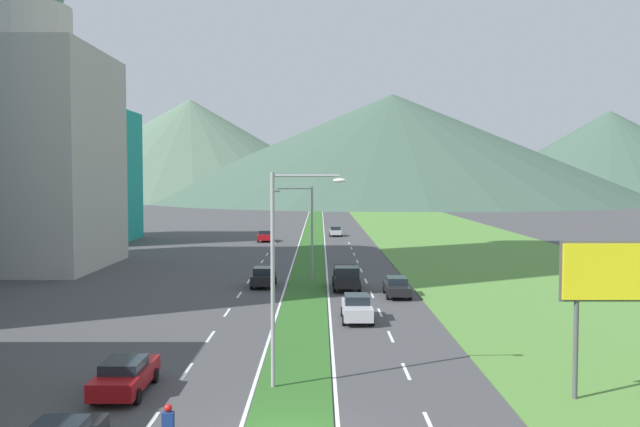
{
  "coord_description": "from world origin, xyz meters",
  "views": [
    {
      "loc": [
        1.1,
        -23.7,
        8.99
      ],
      "look_at": [
        1.29,
        34.95,
        5.96
      ],
      "focal_mm": 39.09,
      "sensor_mm": 36.0,
      "label": 1
    }
  ],
  "objects_px": {
    "street_lamp_near": "(279,264)",
    "car_6": "(333,231)",
    "billboard_roadside": "(610,281)",
    "car_4": "(261,277)",
    "car_5": "(395,287)",
    "car_0": "(355,308)",
    "car_3": "(123,375)",
    "street_lamp_mid": "(305,226)",
    "pickup_truck_0": "(344,277)",
    "car_1": "(263,236)"
  },
  "relations": [
    {
      "from": "street_lamp_near",
      "to": "car_6",
      "type": "relative_size",
      "value": 2.22
    },
    {
      "from": "street_lamp_near",
      "to": "car_5",
      "type": "bearing_deg",
      "value": 72.0
    },
    {
      "from": "billboard_roadside",
      "to": "car_4",
      "type": "distance_m",
      "value": 33.87
    },
    {
      "from": "street_lamp_near",
      "to": "billboard_roadside",
      "type": "bearing_deg",
      "value": -7.08
    },
    {
      "from": "billboard_roadside",
      "to": "car_3",
      "type": "bearing_deg",
      "value": 177.34
    },
    {
      "from": "car_5",
      "to": "street_lamp_mid",
      "type": "bearing_deg",
      "value": -138.58
    },
    {
      "from": "street_lamp_mid",
      "to": "car_0",
      "type": "relative_size",
      "value": 1.8
    },
    {
      "from": "billboard_roadside",
      "to": "car_1",
      "type": "height_order",
      "value": "billboard_roadside"
    },
    {
      "from": "car_4",
      "to": "car_6",
      "type": "relative_size",
      "value": 1.07
    },
    {
      "from": "street_lamp_near",
      "to": "billboard_roadside",
      "type": "xyz_separation_m",
      "value": [
        13.37,
        -1.66,
        -0.5
      ]
    },
    {
      "from": "street_lamp_near",
      "to": "car_0",
      "type": "xyz_separation_m",
      "value": [
        3.97,
        13.97,
        -4.52
      ]
    },
    {
      "from": "car_4",
      "to": "car_6",
      "type": "xyz_separation_m",
      "value": [
        7.06,
        49.62,
        -0.07
      ]
    },
    {
      "from": "car_3",
      "to": "pickup_truck_0",
      "type": "xyz_separation_m",
      "value": [
        10.24,
        26.9,
        0.22
      ]
    },
    {
      "from": "car_1",
      "to": "car_4",
      "type": "height_order",
      "value": "car_4"
    },
    {
      "from": "car_3",
      "to": "car_6",
      "type": "distance_m",
      "value": 78.76
    },
    {
      "from": "street_lamp_mid",
      "to": "pickup_truck_0",
      "type": "bearing_deg",
      "value": -55.49
    },
    {
      "from": "car_6",
      "to": "pickup_truck_0",
      "type": "height_order",
      "value": "pickup_truck_0"
    },
    {
      "from": "billboard_roadside",
      "to": "pickup_truck_0",
      "type": "distance_m",
      "value": 29.68
    },
    {
      "from": "billboard_roadside",
      "to": "car_0",
      "type": "distance_m",
      "value": 18.68
    },
    {
      "from": "car_1",
      "to": "street_lamp_near",
      "type": "bearing_deg",
      "value": -174.93
    },
    {
      "from": "billboard_roadside",
      "to": "car_5",
      "type": "relative_size",
      "value": 1.38
    },
    {
      "from": "car_6",
      "to": "car_5",
      "type": "bearing_deg",
      "value": 3.62
    },
    {
      "from": "street_lamp_mid",
      "to": "pickup_truck_0",
      "type": "height_order",
      "value": "street_lamp_mid"
    },
    {
      "from": "street_lamp_mid",
      "to": "car_1",
      "type": "distance_m",
      "value": 38.08
    },
    {
      "from": "car_4",
      "to": "car_6",
      "type": "bearing_deg",
      "value": -8.1
    },
    {
      "from": "car_3",
      "to": "car_6",
      "type": "height_order",
      "value": "car_6"
    },
    {
      "from": "car_0",
      "to": "car_3",
      "type": "distance_m",
      "value": 18.05
    },
    {
      "from": "street_lamp_mid",
      "to": "car_4",
      "type": "height_order",
      "value": "street_lamp_mid"
    },
    {
      "from": "car_3",
      "to": "street_lamp_near",
      "type": "bearing_deg",
      "value": -83.48
    },
    {
      "from": "car_4",
      "to": "pickup_truck_0",
      "type": "xyz_separation_m",
      "value": [
        6.79,
        -1.54,
        0.17
      ]
    },
    {
      "from": "car_0",
      "to": "car_4",
      "type": "bearing_deg",
      "value": -153.0
    },
    {
      "from": "car_0",
      "to": "car_6",
      "type": "distance_m",
      "value": 63.34
    },
    {
      "from": "street_lamp_near",
      "to": "car_6",
      "type": "distance_m",
      "value": 77.56
    },
    {
      "from": "car_3",
      "to": "pickup_truck_0",
      "type": "height_order",
      "value": "pickup_truck_0"
    },
    {
      "from": "street_lamp_mid",
      "to": "car_5",
      "type": "height_order",
      "value": "street_lamp_mid"
    },
    {
      "from": "street_lamp_mid",
      "to": "car_6",
      "type": "xyz_separation_m",
      "value": [
        3.49,
        46.47,
        -4.07
      ]
    },
    {
      "from": "car_0",
      "to": "pickup_truck_0",
      "type": "bearing_deg",
      "value": -179.03
    },
    {
      "from": "car_1",
      "to": "car_4",
      "type": "distance_m",
      "value": 40.55
    },
    {
      "from": "car_5",
      "to": "billboard_roadside",
      "type": "bearing_deg",
      "value": 13.47
    },
    {
      "from": "car_3",
      "to": "car_4",
      "type": "distance_m",
      "value": 28.65
    },
    {
      "from": "car_0",
      "to": "car_3",
      "type": "relative_size",
      "value": 0.95
    },
    {
      "from": "street_lamp_near",
      "to": "pickup_truck_0",
      "type": "bearing_deg",
      "value": 81.81
    },
    {
      "from": "billboard_roadside",
      "to": "car_5",
      "type": "xyz_separation_m",
      "value": [
        -5.9,
        24.65,
        -4.09
      ]
    },
    {
      "from": "street_lamp_near",
      "to": "car_1",
      "type": "distance_m",
      "value": 68.55
    },
    {
      "from": "car_6",
      "to": "car_0",
      "type": "bearing_deg",
      "value": -0.06
    },
    {
      "from": "street_lamp_mid",
      "to": "car_6",
      "type": "distance_m",
      "value": 46.78
    },
    {
      "from": "car_5",
      "to": "car_6",
      "type": "relative_size",
      "value": 1.13
    },
    {
      "from": "street_lamp_mid",
      "to": "pickup_truck_0",
      "type": "xyz_separation_m",
      "value": [
        3.22,
        -4.69,
        -3.83
      ]
    },
    {
      "from": "billboard_roadside",
      "to": "car_5",
      "type": "height_order",
      "value": "billboard_roadside"
    },
    {
      "from": "street_lamp_near",
      "to": "car_3",
      "type": "distance_m",
      "value": 7.97
    }
  ]
}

